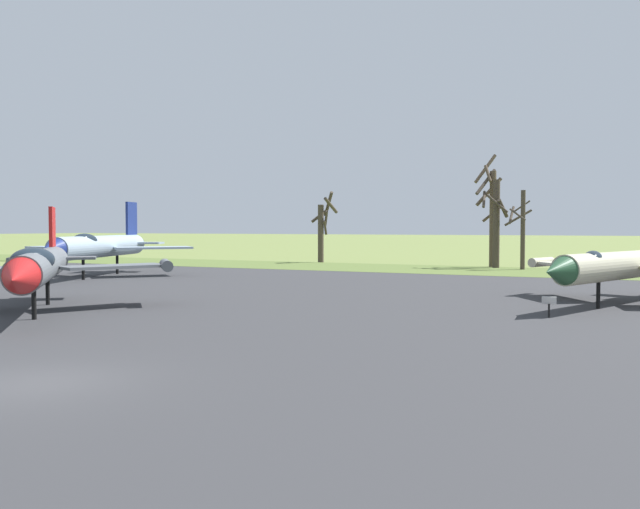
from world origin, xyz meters
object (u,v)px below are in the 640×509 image
at_px(jet_fighter_front_left, 621,265).
at_px(info_placard_front_left, 549,305).
at_px(info_placard_rear_left, 49,276).
at_px(jet_fighter_rear_center, 40,266).
at_px(jet_fighter_rear_left, 100,246).

xyz_separation_m(jet_fighter_front_left, info_placard_front_left, (-2.32, -6.35, -1.34)).
bearing_deg(info_placard_front_left, jet_fighter_front_left, 69.90).
bearing_deg(info_placard_rear_left, jet_fighter_rear_center, -43.91).
bearing_deg(info_placard_rear_left, jet_fighter_rear_left, 110.82).
bearing_deg(jet_fighter_rear_center, jet_fighter_front_left, 33.15).
relative_size(jet_fighter_front_left, jet_fighter_rear_center, 1.06).
distance_m(jet_fighter_front_left, info_placard_rear_left, 32.47).
relative_size(info_placard_front_left, info_placard_rear_left, 0.82).
bearing_deg(info_placard_rear_left, info_placard_front_left, -3.83).
relative_size(jet_fighter_rear_left, info_placard_rear_left, 14.15).
distance_m(jet_fighter_rear_center, jet_fighter_rear_left, 21.46).
bearing_deg(info_placard_front_left, jet_fighter_rear_center, -157.92).
distance_m(info_placard_front_left, info_placard_rear_left, 29.89).
height_order(info_placard_front_left, jet_fighter_rear_left, jet_fighter_rear_left).
bearing_deg(jet_fighter_front_left, jet_fighter_rear_center, -146.85).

